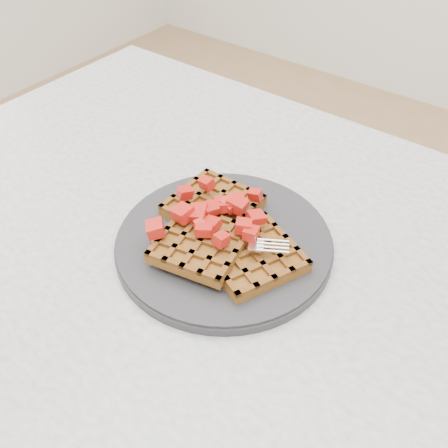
# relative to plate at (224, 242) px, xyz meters

# --- Properties ---
(table) EXTENTS (1.20, 0.80, 0.75)m
(table) POSITION_rel_plate_xyz_m (0.05, -0.01, -0.12)
(table) COLOR silver
(table) RESTS_ON ground
(plate) EXTENTS (0.28, 0.28, 0.02)m
(plate) POSITION_rel_plate_xyz_m (0.00, 0.00, 0.00)
(plate) COLOR #262528
(plate) RESTS_ON table
(waffles) EXTENTS (0.22, 0.19, 0.03)m
(waffles) POSITION_rel_plate_xyz_m (0.00, -0.00, 0.02)
(waffles) COLOR brown
(waffles) RESTS_ON plate
(strawberry_pile) EXTENTS (0.15, 0.15, 0.02)m
(strawberry_pile) POSITION_rel_plate_xyz_m (0.00, -0.00, 0.05)
(strawberry_pile) COLOR #A10501
(strawberry_pile) RESTS_ON waffles
(fork) EXTENTS (0.17, 0.11, 0.02)m
(fork) POSITION_rel_plate_xyz_m (0.03, -0.03, 0.02)
(fork) COLOR silver
(fork) RESTS_ON plate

